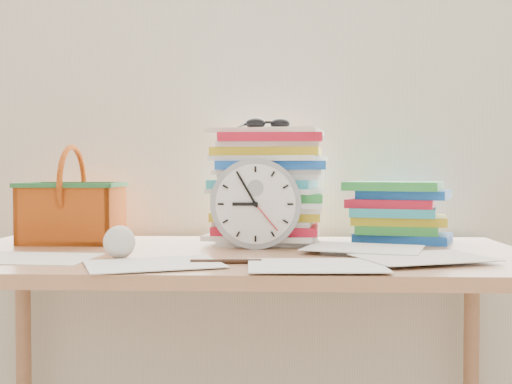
{
  "coord_description": "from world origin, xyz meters",
  "views": [
    {
      "loc": [
        0.1,
        0.06,
        0.95
      ],
      "look_at": [
        0.05,
        1.6,
        0.89
      ],
      "focal_mm": 45.0,
      "sensor_mm": 36.0,
      "label": 1
    }
  ],
  "objects_px": {
    "desk": "(237,282)",
    "clock": "(256,204)",
    "paper_stack": "(268,186)",
    "basket": "(72,195)",
    "book_stack": "(398,212)"
  },
  "relations": [
    {
      "from": "desk",
      "to": "clock",
      "type": "xyz_separation_m",
      "value": [
        0.04,
        0.06,
        0.19
      ]
    },
    {
      "from": "desk",
      "to": "paper_stack",
      "type": "bearing_deg",
      "value": 70.3
    },
    {
      "from": "desk",
      "to": "clock",
      "type": "bearing_deg",
      "value": 56.78
    },
    {
      "from": "paper_stack",
      "to": "clock",
      "type": "xyz_separation_m",
      "value": [
        -0.03,
        -0.13,
        -0.04
      ]
    },
    {
      "from": "paper_stack",
      "to": "clock",
      "type": "relative_size",
      "value": 1.37
    },
    {
      "from": "desk",
      "to": "paper_stack",
      "type": "distance_m",
      "value": 0.31
    },
    {
      "from": "desk",
      "to": "book_stack",
      "type": "relative_size",
      "value": 5.07
    },
    {
      "from": "paper_stack",
      "to": "book_stack",
      "type": "bearing_deg",
      "value": 5.21
    },
    {
      "from": "book_stack",
      "to": "basket",
      "type": "height_order",
      "value": "basket"
    },
    {
      "from": "paper_stack",
      "to": "basket",
      "type": "bearing_deg",
      "value": -178.54
    },
    {
      "from": "basket",
      "to": "desk",
      "type": "bearing_deg",
      "value": -21.96
    },
    {
      "from": "paper_stack",
      "to": "basket",
      "type": "xyz_separation_m",
      "value": [
        -0.53,
        -0.01,
        -0.02
      ]
    },
    {
      "from": "desk",
      "to": "clock",
      "type": "relative_size",
      "value": 6.2
    },
    {
      "from": "clock",
      "to": "basket",
      "type": "relative_size",
      "value": 0.87
    },
    {
      "from": "book_stack",
      "to": "basket",
      "type": "bearing_deg",
      "value": -177.03
    }
  ]
}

